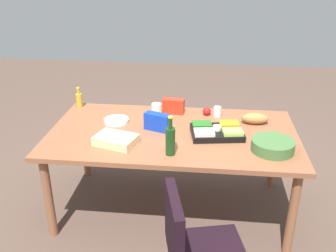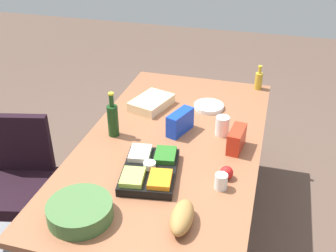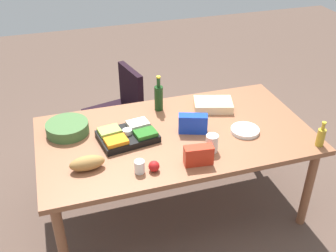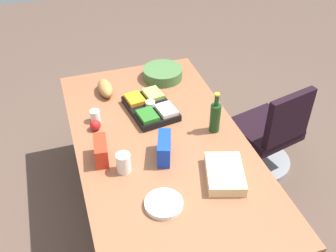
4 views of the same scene
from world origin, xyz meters
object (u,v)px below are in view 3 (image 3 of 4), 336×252
object	(u,v)px
chip_bag_blue	(193,124)
office_chair	(118,121)
conference_table	(175,141)
chip_bag_red	(198,155)
paper_cup	(140,167)
veggie_tray	(128,135)
apple_red	(154,166)
dressing_bottle	(321,137)
mayo_jar	(212,143)
sheet_cake	(213,105)
salad_bowl	(67,128)
wine_bottle	(159,97)
paper_plate_stack	(245,130)
bread_loaf	(87,163)

from	to	relation	value
chip_bag_blue	office_chair	bearing A→B (deg)	111.34
conference_table	chip_bag_red	size ratio (longest dim) A/B	10.47
paper_cup	veggie_tray	world-z (taller)	paper_cup
paper_cup	apple_red	world-z (taller)	paper_cup
dressing_bottle	mayo_jar	distance (m)	0.81
dressing_bottle	chip_bag_red	bearing A→B (deg)	176.38
office_chair	sheet_cake	distance (m)	1.14
salad_bowl	wine_bottle	distance (m)	0.79
paper_plate_stack	chip_bag_red	bearing A→B (deg)	-151.67
chip_bag_blue	veggie_tray	distance (m)	0.51
sheet_cake	paper_plate_stack	world-z (taller)	sheet_cake
conference_table	apple_red	distance (m)	0.50
office_chair	bread_loaf	size ratio (longest dim) A/B	3.64
conference_table	office_chair	xyz separation A→B (m)	(-0.28, 1.03, -0.38)
sheet_cake	veggie_tray	bearing A→B (deg)	-163.05
office_chair	wine_bottle	size ratio (longest dim) A/B	2.83
chip_bag_blue	wine_bottle	bearing A→B (deg)	110.42
paper_cup	bread_loaf	bearing A→B (deg)	157.53
paper_plate_stack	office_chair	bearing A→B (deg)	124.14
paper_cup	chip_bag_blue	size ratio (longest dim) A/B	0.41
sheet_cake	chip_bag_blue	xyz separation A→B (m)	(-0.29, -0.29, 0.04)
dressing_bottle	apple_red	distance (m)	1.25
veggie_tray	wine_bottle	bearing A→B (deg)	46.00
apple_red	veggie_tray	bearing A→B (deg)	101.76
chip_bag_red	salad_bowl	bearing A→B (deg)	141.25
conference_table	sheet_cake	distance (m)	0.52
mayo_jar	apple_red	bearing A→B (deg)	-167.83
bread_loaf	chip_bag_red	size ratio (longest dim) A/B	1.20
chip_bag_blue	dressing_bottle	world-z (taller)	dressing_bottle
conference_table	mayo_jar	world-z (taller)	mayo_jar
chip_bag_blue	mayo_jar	distance (m)	0.28
dressing_bottle	conference_table	bearing A→B (deg)	154.13
veggie_tray	bread_loaf	bearing A→B (deg)	-141.14
office_chair	sheet_cake	xyz separation A→B (m)	(0.70, -0.76, 0.48)
office_chair	paper_cup	bearing A→B (deg)	-94.05
dressing_bottle	paper_plate_stack	bearing A→B (deg)	144.03
apple_red	wine_bottle	world-z (taller)	wine_bottle
dressing_bottle	apple_red	xyz separation A→B (m)	(-1.25, 0.07, -0.04)
sheet_cake	mayo_jar	bearing A→B (deg)	-113.59
chip_bag_blue	mayo_jar	size ratio (longest dim) A/B	1.68
conference_table	veggie_tray	xyz separation A→B (m)	(-0.37, 0.03, 0.11)
office_chair	chip_bag_blue	distance (m)	1.25
chip_bag_blue	apple_red	distance (m)	0.56
chip_bag_blue	mayo_jar	bearing A→B (deg)	-80.93
paper_plate_stack	dressing_bottle	distance (m)	0.55
mayo_jar	chip_bag_blue	bearing A→B (deg)	99.07
bread_loaf	paper_cup	bearing A→B (deg)	-22.47
conference_table	apple_red	size ratio (longest dim) A/B	27.54
paper_plate_stack	wine_bottle	bearing A→B (deg)	135.21
conference_table	chip_bag_red	world-z (taller)	chip_bag_red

